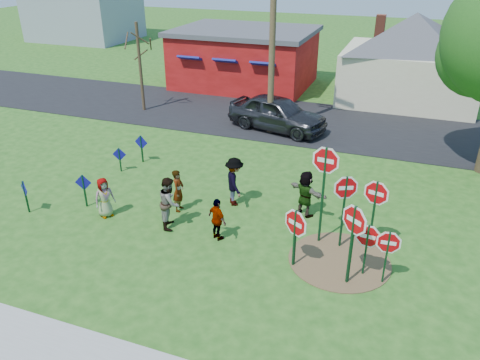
# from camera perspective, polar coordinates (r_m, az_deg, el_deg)

# --- Properties ---
(ground) EXTENTS (120.00, 120.00, 0.00)m
(ground) POSITION_cam_1_polar(r_m,az_deg,el_deg) (17.05, -2.51, -4.83)
(ground) COLOR #215418
(ground) RESTS_ON ground
(road) EXTENTS (120.00, 7.50, 0.04)m
(road) POSITION_cam_1_polar(r_m,az_deg,el_deg) (27.03, 6.96, 7.17)
(road) COLOR black
(road) RESTS_ON ground
(dirt_patch) EXTENTS (3.20, 3.20, 0.03)m
(dirt_patch) POSITION_cam_1_polar(r_m,az_deg,el_deg) (15.27, 12.00, -9.55)
(dirt_patch) COLOR brown
(dirt_patch) RESTS_ON ground
(red_building) EXTENTS (9.40, 7.69, 3.90)m
(red_building) POSITION_cam_1_polar(r_m,az_deg,el_deg) (34.05, 0.60, 14.75)
(red_building) COLOR maroon
(red_building) RESTS_ON ground
(cream_house) EXTENTS (9.40, 9.40, 6.50)m
(cream_house) POSITION_cam_1_polar(r_m,az_deg,el_deg) (31.95, 20.13, 14.20)
(cream_house) COLOR beige
(cream_house) RESTS_ON ground
(distant_building) EXTENTS (10.00, 8.00, 8.00)m
(distant_building) POSITION_cam_1_polar(r_m,az_deg,el_deg) (55.19, -18.67, 20.10)
(distant_building) COLOR #8C939E
(distant_building) RESTS_ON ground
(stop_sign_a) EXTENTS (1.03, 0.59, 2.11)m
(stop_sign_a) POSITION_cam_1_polar(r_m,az_deg,el_deg) (14.08, 6.78, -5.71)
(stop_sign_a) COLOR #0F371C
(stop_sign_a) RESTS_ON ground
(stop_sign_b) EXTENTS (1.18, 0.18, 3.56)m
(stop_sign_b) POSITION_cam_1_polar(r_m,az_deg,el_deg) (14.80, 10.30, 1.10)
(stop_sign_b) COLOR #0F371C
(stop_sign_b) RESTS_ON ground
(stop_sign_c) EXTENTS (0.98, 0.72, 2.73)m
(stop_sign_c) POSITION_cam_1_polar(r_m,az_deg,el_deg) (13.38, 13.67, -5.70)
(stop_sign_c) COLOR #0F371C
(stop_sign_c) RESTS_ON ground
(stop_sign_d) EXTENTS (1.06, 0.30, 2.55)m
(stop_sign_d) POSITION_cam_1_polar(r_m,az_deg,el_deg) (15.23, 16.20, -2.17)
(stop_sign_d) COLOR #0F371C
(stop_sign_d) RESTS_ON ground
(stop_sign_e) EXTENTS (1.01, 0.13, 1.86)m
(stop_sign_e) POSITION_cam_1_polar(r_m,az_deg,el_deg) (14.19, 15.26, -7.03)
(stop_sign_e) COLOR #0F371C
(stop_sign_e) RESTS_ON ground
(stop_sign_f) EXTENTS (0.95, 0.09, 1.87)m
(stop_sign_f) POSITION_cam_1_polar(r_m,az_deg,el_deg) (13.98, 17.60, -7.65)
(stop_sign_f) COLOR #0F371C
(stop_sign_f) RESTS_ON ground
(stop_sign_g) EXTENTS (0.96, 0.47, 2.70)m
(stop_sign_g) POSITION_cam_1_polar(r_m,az_deg,el_deg) (14.98, 12.67, -1.88)
(stop_sign_g) COLOR #0F371C
(stop_sign_g) RESTS_ON ground
(blue_diamond_a) EXTENTS (0.57, 0.32, 1.30)m
(blue_diamond_a) POSITION_cam_1_polar(r_m,az_deg,el_deg) (18.82, -24.73, -1.45)
(blue_diamond_a) COLOR #0F371C
(blue_diamond_a) RESTS_ON ground
(blue_diamond_b) EXTENTS (0.63, 0.17, 1.33)m
(blue_diamond_b) POSITION_cam_1_polar(r_m,az_deg,el_deg) (18.44, -18.50, -0.80)
(blue_diamond_b) COLOR #0F371C
(blue_diamond_b) RESTS_ON ground
(blue_diamond_c) EXTENTS (0.60, 0.16, 1.12)m
(blue_diamond_c) POSITION_cam_1_polar(r_m,az_deg,el_deg) (21.03, -14.47, 2.73)
(blue_diamond_c) COLOR #0F371C
(blue_diamond_c) RESTS_ON ground
(blue_diamond_d) EXTENTS (0.67, 0.07, 1.30)m
(blue_diamond_d) POSITION_cam_1_polar(r_m,az_deg,el_deg) (21.74, -11.93, 4.13)
(blue_diamond_d) COLOR #0F371C
(blue_diamond_d) RESTS_ON ground
(person_a) EXTENTS (0.79, 0.89, 1.52)m
(person_a) POSITION_cam_1_polar(r_m,az_deg,el_deg) (17.59, -16.21, -2.06)
(person_a) COLOR #424799
(person_a) RESTS_ON ground
(person_b) EXTENTS (0.46, 0.64, 1.64)m
(person_b) POSITION_cam_1_polar(r_m,az_deg,el_deg) (17.39, -7.52, -1.28)
(person_b) COLOR #1F6F68
(person_b) RESTS_ON ground
(person_c) EXTENTS (0.99, 1.10, 1.88)m
(person_c) POSITION_cam_1_polar(r_m,az_deg,el_deg) (16.39, -8.57, -2.71)
(person_c) COLOR brown
(person_c) RESTS_ON ground
(person_d) EXTENTS (1.28, 1.42, 1.91)m
(person_d) POSITION_cam_1_polar(r_m,az_deg,el_deg) (17.59, -0.69, -0.21)
(person_d) COLOR #2F2E33
(person_d) RESTS_ON ground
(person_e) EXTENTS (0.96, 0.77, 1.52)m
(person_e) POSITION_cam_1_polar(r_m,az_deg,el_deg) (15.58, -2.78, -4.84)
(person_e) COLOR #472956
(person_e) RESTS_ON ground
(person_f) EXTENTS (1.69, 1.19, 1.75)m
(person_f) POSITION_cam_1_polar(r_m,az_deg,el_deg) (17.07, 8.00, -1.65)
(person_f) COLOR #1B4C24
(person_f) RESTS_ON ground
(suv) EXTENTS (5.73, 3.40, 1.83)m
(suv) POSITION_cam_1_polar(r_m,az_deg,el_deg) (25.25, 4.57, 8.13)
(suv) COLOR #2E2F33
(suv) RESTS_ON road
(utility_pole) EXTENTS (2.46, 0.54, 10.09)m
(utility_pole) POSITION_cam_1_polar(r_m,az_deg,el_deg) (23.88, 4.00, 17.85)
(utility_pole) COLOR #4C3823
(utility_pole) RESTS_ON ground
(bare_tree_west) EXTENTS (1.80, 1.80, 5.15)m
(bare_tree_west) POSITION_cam_1_polar(r_m,az_deg,el_deg) (28.51, -12.20, 14.71)
(bare_tree_west) COLOR #382819
(bare_tree_west) RESTS_ON ground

